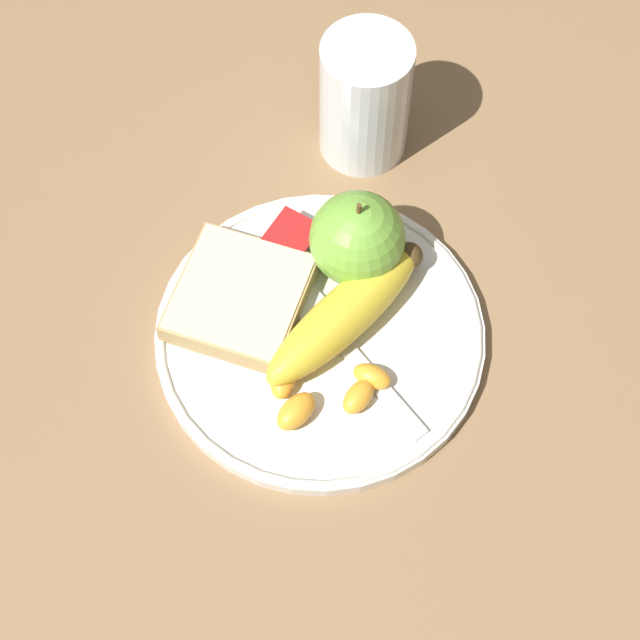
{
  "coord_description": "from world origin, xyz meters",
  "views": [
    {
      "loc": [
        0.31,
        0.19,
        0.72
      ],
      "look_at": [
        0.0,
        0.0,
        0.03
      ],
      "focal_mm": 60.0,
      "sensor_mm": 36.0,
      "label": 1
    }
  ],
  "objects_px": {
    "juice_glass": "(365,102)",
    "banana": "(346,313)",
    "bread_slice": "(240,298)",
    "jam_packet": "(290,243)",
    "plate": "(320,335)",
    "fork": "(336,337)",
    "apple": "(357,239)"
  },
  "relations": [
    {
      "from": "juice_glass",
      "to": "apple",
      "type": "xyz_separation_m",
      "value": [
        0.11,
        0.06,
        -0.0
      ]
    },
    {
      "from": "juice_glass",
      "to": "fork",
      "type": "bearing_deg",
      "value": 24.63
    },
    {
      "from": "plate",
      "to": "bread_slice",
      "type": "height_order",
      "value": "bread_slice"
    },
    {
      "from": "apple",
      "to": "fork",
      "type": "distance_m",
      "value": 0.07
    },
    {
      "from": "bread_slice",
      "to": "plate",
      "type": "bearing_deg",
      "value": 100.19
    },
    {
      "from": "fork",
      "to": "jam_packet",
      "type": "distance_m",
      "value": 0.08
    },
    {
      "from": "banana",
      "to": "bread_slice",
      "type": "height_order",
      "value": "banana"
    },
    {
      "from": "juice_glass",
      "to": "plate",
      "type": "bearing_deg",
      "value": 20.76
    },
    {
      "from": "apple",
      "to": "juice_glass",
      "type": "bearing_deg",
      "value": -151.94
    },
    {
      "from": "fork",
      "to": "bread_slice",
      "type": "bearing_deg",
      "value": 31.03
    },
    {
      "from": "bread_slice",
      "to": "fork",
      "type": "distance_m",
      "value": 0.08
    },
    {
      "from": "juice_glass",
      "to": "banana",
      "type": "xyz_separation_m",
      "value": [
        0.16,
        0.08,
        -0.02
      ]
    },
    {
      "from": "banana",
      "to": "fork",
      "type": "xyz_separation_m",
      "value": [
        0.01,
        -0.0,
        -0.02
      ]
    },
    {
      "from": "bread_slice",
      "to": "jam_packet",
      "type": "xyz_separation_m",
      "value": [
        -0.06,
        0.01,
        -0.0
      ]
    },
    {
      "from": "juice_glass",
      "to": "fork",
      "type": "xyz_separation_m",
      "value": [
        0.17,
        0.08,
        -0.04
      ]
    },
    {
      "from": "juice_glass",
      "to": "bread_slice",
      "type": "xyz_separation_m",
      "value": [
        0.19,
        0.0,
        -0.03
      ]
    },
    {
      "from": "plate",
      "to": "apple",
      "type": "relative_size",
      "value": 3.04
    },
    {
      "from": "plate",
      "to": "bread_slice",
      "type": "bearing_deg",
      "value": -79.81
    },
    {
      "from": "apple",
      "to": "fork",
      "type": "bearing_deg",
      "value": 18.18
    },
    {
      "from": "fork",
      "to": "jam_packet",
      "type": "bearing_deg",
      "value": -12.73
    },
    {
      "from": "banana",
      "to": "bread_slice",
      "type": "distance_m",
      "value": 0.08
    },
    {
      "from": "plate",
      "to": "banana",
      "type": "relative_size",
      "value": 1.55
    },
    {
      "from": "apple",
      "to": "jam_packet",
      "type": "xyz_separation_m",
      "value": [
        0.02,
        -0.05,
        -0.03
      ]
    },
    {
      "from": "bread_slice",
      "to": "fork",
      "type": "xyz_separation_m",
      "value": [
        -0.01,
        0.08,
        -0.01
      ]
    },
    {
      "from": "plate",
      "to": "bread_slice",
      "type": "relative_size",
      "value": 2.14
    },
    {
      "from": "banana",
      "to": "plate",
      "type": "bearing_deg",
      "value": -40.08
    },
    {
      "from": "fork",
      "to": "juice_glass",
      "type": "bearing_deg",
      "value": -44.39
    },
    {
      "from": "plate",
      "to": "banana",
      "type": "xyz_separation_m",
      "value": [
        -0.02,
        0.01,
        0.02
      ]
    },
    {
      "from": "plate",
      "to": "jam_packet",
      "type": "height_order",
      "value": "jam_packet"
    },
    {
      "from": "juice_glass",
      "to": "fork",
      "type": "height_order",
      "value": "juice_glass"
    },
    {
      "from": "juice_glass",
      "to": "jam_packet",
      "type": "distance_m",
      "value": 0.13
    },
    {
      "from": "juice_glass",
      "to": "banana",
      "type": "distance_m",
      "value": 0.18
    }
  ]
}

